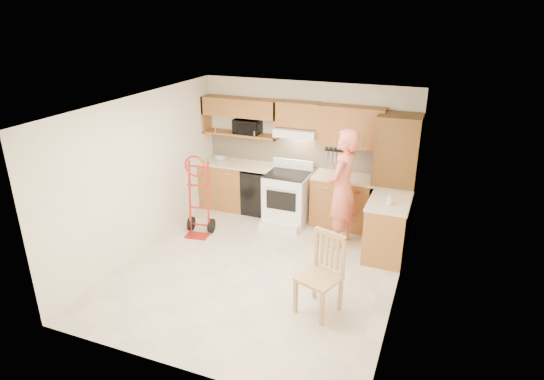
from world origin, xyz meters
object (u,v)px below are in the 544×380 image
Objects in this scene: microwave at (247,126)px; person at (342,189)px; dining_chair at (319,275)px; hand_truck at (197,200)px; range at (286,195)px.

microwave is 0.25× the size of person.
microwave is 0.46× the size of dining_chair.
microwave reaches higher than hand_truck.
person is (2.05, -0.87, -0.64)m from microwave.
range is 2.65m from dining_chair.
range is at bearing 138.40° from dining_chair.
person reaches higher than microwave.
microwave is 1.75m from hand_truck.
dining_chair is at bearing -35.86° from hand_truck.
hand_truck is (-2.37, -0.55, -0.34)m from person.
microwave is 3.72m from dining_chair.
microwave reaches higher than range.
microwave is 0.38× the size of hand_truck.
range is at bearing 29.61° from hand_truck.
dining_chair is (2.23, -2.78, -1.09)m from microwave.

